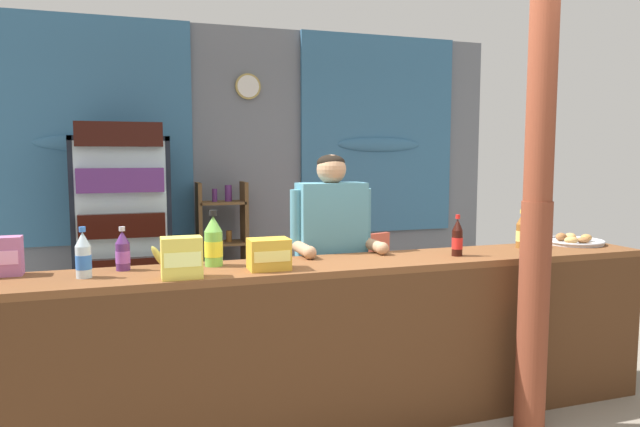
{
  "coord_description": "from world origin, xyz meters",
  "views": [
    {
      "loc": [
        -1.22,
        -2.7,
        1.59
      ],
      "look_at": [
        -0.05,
        0.8,
        1.21
      ],
      "focal_mm": 32.26,
      "sensor_mm": 36.0,
      "label": 1
    }
  ],
  "objects_px": {
    "soda_bottle_cola": "(457,238)",
    "shopkeeper": "(332,245)",
    "drink_fridge": "(123,220)",
    "timber_post": "(537,211)",
    "soda_bottle_iced_tea": "(522,232)",
    "bottle_shelf_rack": "(222,247)",
    "soda_bottle_grape_soda": "(123,252)",
    "snack_box_instant_noodle": "(182,258)",
    "banana_bunch": "(174,255)",
    "stall_counter": "(343,331)",
    "plastic_lawn_chair": "(362,271)",
    "soda_bottle_water": "(83,256)",
    "snack_box_choco_powder": "(269,254)",
    "soda_bottle_lime_soda": "(213,242)",
    "pastry_tray": "(574,241)"
  },
  "relations": [
    {
      "from": "snack_box_instant_noodle",
      "to": "snack_box_choco_powder",
      "type": "distance_m",
      "value": 0.47
    },
    {
      "from": "bottle_shelf_rack",
      "to": "snack_box_instant_noodle",
      "type": "distance_m",
      "value": 2.76
    },
    {
      "from": "stall_counter",
      "to": "shopkeeper",
      "type": "xyz_separation_m",
      "value": [
        0.11,
        0.51,
        0.41
      ]
    },
    {
      "from": "soda_bottle_cola",
      "to": "snack_box_instant_noodle",
      "type": "bearing_deg",
      "value": -175.85
    },
    {
      "from": "soda_bottle_lime_soda",
      "to": "soda_bottle_iced_tea",
      "type": "height_order",
      "value": "soda_bottle_lime_soda"
    },
    {
      "from": "plastic_lawn_chair",
      "to": "soda_bottle_water",
      "type": "distance_m",
      "value": 3.02
    },
    {
      "from": "soda_bottle_iced_tea",
      "to": "drink_fridge",
      "type": "bearing_deg",
      "value": 139.72
    },
    {
      "from": "shopkeeper",
      "to": "soda_bottle_water",
      "type": "bearing_deg",
      "value": -164.84
    },
    {
      "from": "soda_bottle_cola",
      "to": "soda_bottle_grape_soda",
      "type": "bearing_deg",
      "value": 174.53
    },
    {
      "from": "bottle_shelf_rack",
      "to": "soda_bottle_water",
      "type": "xyz_separation_m",
      "value": [
        -1.08,
        -2.5,
        0.39
      ]
    },
    {
      "from": "plastic_lawn_chair",
      "to": "soda_bottle_water",
      "type": "relative_size",
      "value": 3.34
    },
    {
      "from": "soda_bottle_water",
      "to": "pastry_tray",
      "type": "distance_m",
      "value": 3.14
    },
    {
      "from": "soda_bottle_cola",
      "to": "soda_bottle_iced_tea",
      "type": "bearing_deg",
      "value": 12.96
    },
    {
      "from": "snack_box_instant_noodle",
      "to": "banana_bunch",
      "type": "xyz_separation_m",
      "value": [
        -0.01,
        0.35,
        -0.05
      ]
    },
    {
      "from": "snack_box_choco_powder",
      "to": "soda_bottle_iced_tea",
      "type": "bearing_deg",
      "value": 5.66
    },
    {
      "from": "bottle_shelf_rack",
      "to": "soda_bottle_grape_soda",
      "type": "relative_size",
      "value": 5.64
    },
    {
      "from": "timber_post",
      "to": "soda_bottle_cola",
      "type": "xyz_separation_m",
      "value": [
        -0.28,
        0.36,
        -0.19
      ]
    },
    {
      "from": "soda_bottle_lime_soda",
      "to": "soda_bottle_iced_tea",
      "type": "bearing_deg",
      "value": -0.63
    },
    {
      "from": "soda_bottle_cola",
      "to": "soda_bottle_iced_tea",
      "type": "distance_m",
      "value": 0.58
    },
    {
      "from": "bottle_shelf_rack",
      "to": "shopkeeper",
      "type": "relative_size",
      "value": 0.83
    },
    {
      "from": "drink_fridge",
      "to": "bottle_shelf_rack",
      "type": "relative_size",
      "value": 1.4
    },
    {
      "from": "timber_post",
      "to": "shopkeeper",
      "type": "relative_size",
      "value": 1.67
    },
    {
      "from": "stall_counter",
      "to": "soda_bottle_iced_tea",
      "type": "height_order",
      "value": "soda_bottle_iced_tea"
    },
    {
      "from": "stall_counter",
      "to": "banana_bunch",
      "type": "height_order",
      "value": "banana_bunch"
    },
    {
      "from": "snack_box_instant_noodle",
      "to": "pastry_tray",
      "type": "xyz_separation_m",
      "value": [
        2.67,
        0.28,
        -0.08
      ]
    },
    {
      "from": "drink_fridge",
      "to": "soda_bottle_iced_tea",
      "type": "bearing_deg",
      "value": -40.28
    },
    {
      "from": "drink_fridge",
      "to": "snack_box_instant_noodle",
      "type": "bearing_deg",
      "value": -82.94
    },
    {
      "from": "timber_post",
      "to": "soda_bottle_grape_soda",
      "type": "height_order",
      "value": "timber_post"
    },
    {
      "from": "timber_post",
      "to": "bottle_shelf_rack",
      "type": "xyz_separation_m",
      "value": [
        -1.31,
        2.91,
        -0.58
      ]
    },
    {
      "from": "soda_bottle_lime_soda",
      "to": "snack_box_choco_powder",
      "type": "distance_m",
      "value": 0.33
    },
    {
      "from": "soda_bottle_iced_tea",
      "to": "snack_box_choco_powder",
      "type": "distance_m",
      "value": 1.76
    },
    {
      "from": "drink_fridge",
      "to": "soda_bottle_water",
      "type": "xyz_separation_m",
      "value": [
        -0.17,
        -2.21,
        0.06
      ]
    },
    {
      "from": "banana_bunch",
      "to": "soda_bottle_iced_tea",
      "type": "bearing_deg",
      "value": -2.45
    },
    {
      "from": "shopkeeper",
      "to": "snack_box_choco_powder",
      "type": "xyz_separation_m",
      "value": [
        -0.53,
        -0.49,
        0.05
      ]
    },
    {
      "from": "drink_fridge",
      "to": "snack_box_instant_noodle",
      "type": "xyz_separation_m",
      "value": [
        0.29,
        -2.38,
        0.05
      ]
    },
    {
      "from": "bottle_shelf_rack",
      "to": "snack_box_instant_noodle",
      "type": "relative_size",
      "value": 6.37
    },
    {
      "from": "timber_post",
      "to": "snack_box_choco_powder",
      "type": "xyz_separation_m",
      "value": [
        -1.46,
        0.32,
        -0.22
      ]
    },
    {
      "from": "soda_bottle_iced_tea",
      "to": "bottle_shelf_rack",
      "type": "bearing_deg",
      "value": 123.56
    },
    {
      "from": "bottle_shelf_rack",
      "to": "soda_bottle_grape_soda",
      "type": "xyz_separation_m",
      "value": [
        -0.89,
        -2.36,
        0.38
      ]
    },
    {
      "from": "bottle_shelf_rack",
      "to": "soda_bottle_grape_soda",
      "type": "bearing_deg",
      "value": -110.75
    },
    {
      "from": "drink_fridge",
      "to": "soda_bottle_water",
      "type": "height_order",
      "value": "drink_fridge"
    },
    {
      "from": "soda_bottle_water",
      "to": "snack_box_instant_noodle",
      "type": "relative_size",
      "value": 1.24
    },
    {
      "from": "soda_bottle_lime_soda",
      "to": "snack_box_instant_noodle",
      "type": "height_order",
      "value": "soda_bottle_lime_soda"
    },
    {
      "from": "bottle_shelf_rack",
      "to": "shopkeeper",
      "type": "distance_m",
      "value": 2.16
    },
    {
      "from": "soda_bottle_cola",
      "to": "drink_fridge",
      "type": "bearing_deg",
      "value": 130.67
    },
    {
      "from": "snack_box_choco_powder",
      "to": "pastry_tray",
      "type": "distance_m",
      "value": 2.22
    },
    {
      "from": "stall_counter",
      "to": "banana_bunch",
      "type": "xyz_separation_m",
      "value": [
        -0.89,
        0.29,
        0.43
      ]
    },
    {
      "from": "soda_bottle_cola",
      "to": "shopkeeper",
      "type": "bearing_deg",
      "value": 145.71
    },
    {
      "from": "timber_post",
      "to": "bottle_shelf_rack",
      "type": "distance_m",
      "value": 3.24
    },
    {
      "from": "soda_bottle_water",
      "to": "shopkeeper",
      "type": "bearing_deg",
      "value": 15.16
    }
  ]
}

